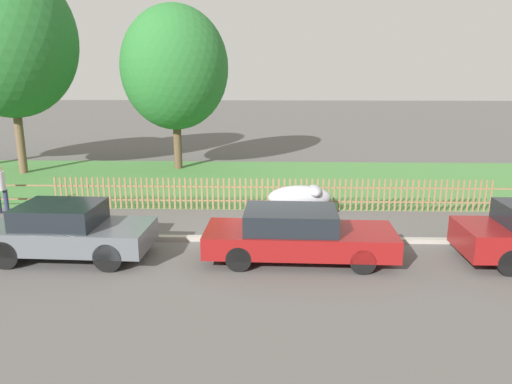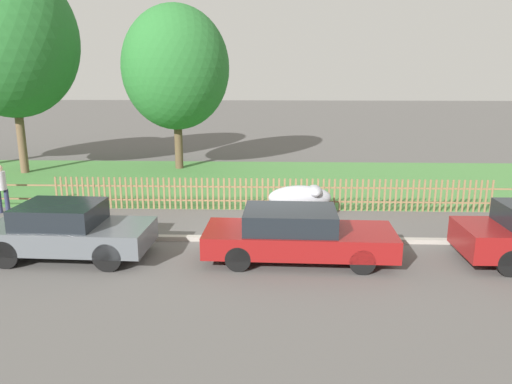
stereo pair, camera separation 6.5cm
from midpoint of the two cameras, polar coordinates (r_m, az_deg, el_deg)
name	(u,v)px [view 2 (the right image)]	position (r m, az deg, el deg)	size (l,w,h in m)	color
ground_plane	(270,242)	(13.22, 1.72, -5.79)	(120.00, 120.00, 0.00)	#565451
kerb_stone	(270,239)	(13.29, 1.73, -5.40)	(43.46, 0.20, 0.12)	#9E998E
grass_strip	(271,181)	(20.31, 1.87, 1.27)	(43.46, 8.52, 0.01)	#477F3D
park_fence	(271,194)	(16.06, 1.81, -0.25)	(43.46, 0.05, 1.05)	olive
parked_car_black_saloon	(67,230)	(12.82, -20.64, -4.10)	(3.93, 1.84, 1.34)	#51565B
parked_car_navy_estate	(297,234)	(11.89, 4.83, -4.85)	(4.52, 1.79, 1.26)	maroon
covered_motorcycle	(301,197)	(15.42, 5.33, -0.61)	(2.02, 0.94, 0.97)	black
tree_behind_motorcycle	(10,41)	(23.81, -26.20, 15.25)	(5.52, 5.52, 8.75)	brown
tree_mid_park	(176,68)	(22.77, -9.07, 13.83)	(4.70, 4.70, 7.19)	brown
pedestrian_near_fence	(1,186)	(17.61, -27.00, 0.63)	(0.42, 0.42, 1.54)	#2D3351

